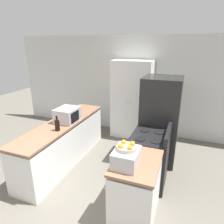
% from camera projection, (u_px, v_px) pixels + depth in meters
% --- Properties ---
extents(ground_plane, '(14.00, 14.00, 0.00)m').
position_uv_depth(ground_plane, '(64.00, 224.00, 2.79)').
color(ground_plane, '#666056').
extents(wall_back, '(7.00, 0.06, 2.60)m').
position_uv_depth(wall_back, '(132.00, 86.00, 5.40)').
color(wall_back, silver).
rests_on(wall_back, ground_plane).
extents(counter_left, '(0.60, 2.51, 0.89)m').
position_uv_depth(counter_left, '(64.00, 143.00, 4.14)').
color(counter_left, silver).
rests_on(counter_left, ground_plane).
extents(counter_right, '(0.60, 0.86, 0.89)m').
position_uv_depth(counter_right, '(136.00, 189.00, 2.82)').
color(counter_right, silver).
rests_on(counter_right, ground_plane).
extents(pantry_cabinet, '(1.00, 0.58, 2.00)m').
position_uv_depth(pantry_cabinet, '(132.00, 100.00, 5.18)').
color(pantry_cabinet, white).
rests_on(pantry_cabinet, ground_plane).
extents(stove, '(0.66, 0.77, 1.05)m').
position_uv_depth(stove, '(149.00, 158.00, 3.55)').
color(stove, black).
rests_on(stove, ground_plane).
extents(refrigerator, '(0.76, 0.75, 1.78)m').
position_uv_depth(refrigerator, '(160.00, 120.00, 4.10)').
color(refrigerator, black).
rests_on(refrigerator, ground_plane).
extents(microwave, '(0.40, 0.46, 0.28)m').
position_uv_depth(microwave, '(67.00, 115.00, 4.00)').
color(microwave, '#B2B2B7').
rests_on(microwave, counter_left).
extents(wine_bottle, '(0.09, 0.09, 0.28)m').
position_uv_depth(wine_bottle, '(57.00, 125.00, 3.58)').
color(wine_bottle, black).
rests_on(wine_bottle, counter_left).
extents(toaster_oven, '(0.32, 0.39, 0.22)m').
position_uv_depth(toaster_oven, '(126.00, 158.00, 2.56)').
color(toaster_oven, '#B2B2B7').
rests_on(toaster_oven, counter_right).
extents(fruit_bowl, '(0.26, 0.26, 0.10)m').
position_uv_depth(fruit_bowl, '(127.00, 147.00, 2.52)').
color(fruit_bowl, '#B2A893').
rests_on(fruit_bowl, toaster_oven).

